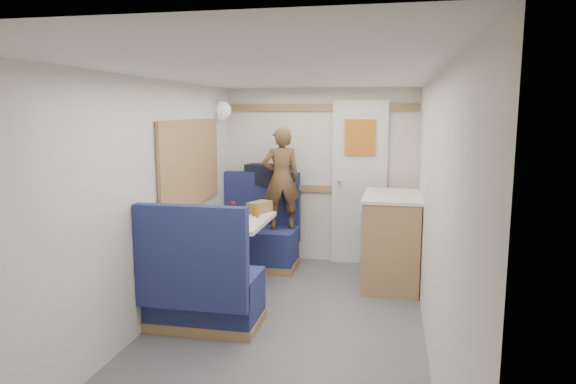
% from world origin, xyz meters
% --- Properties ---
extents(floor, '(4.50, 4.50, 0.00)m').
position_xyz_m(floor, '(0.00, 0.00, 0.00)').
color(floor, '#515156').
rests_on(floor, ground).
extents(ceiling, '(4.50, 4.50, 0.00)m').
position_xyz_m(ceiling, '(0.00, 0.00, 2.00)').
color(ceiling, silver).
rests_on(ceiling, wall_back).
extents(wall_back, '(2.20, 0.02, 2.00)m').
position_xyz_m(wall_back, '(0.00, 2.25, 1.00)').
color(wall_back, silver).
rests_on(wall_back, floor).
extents(wall_left, '(0.02, 4.50, 2.00)m').
position_xyz_m(wall_left, '(-1.10, 0.00, 1.00)').
color(wall_left, silver).
rests_on(wall_left, floor).
extents(wall_right, '(0.02, 4.50, 2.00)m').
position_xyz_m(wall_right, '(1.10, 0.00, 1.00)').
color(wall_right, silver).
rests_on(wall_right, floor).
extents(oak_trim_low, '(2.15, 0.02, 0.08)m').
position_xyz_m(oak_trim_low, '(0.00, 2.23, 0.85)').
color(oak_trim_low, olive).
rests_on(oak_trim_low, wall_back).
extents(oak_trim_high, '(2.15, 0.02, 0.08)m').
position_xyz_m(oak_trim_high, '(0.00, 2.23, 1.78)').
color(oak_trim_high, olive).
rests_on(oak_trim_high, wall_back).
extents(side_window, '(0.04, 1.30, 0.72)m').
position_xyz_m(side_window, '(-1.08, 1.00, 1.25)').
color(side_window, '#9DA88F').
rests_on(side_window, wall_left).
extents(rear_door, '(0.62, 0.12, 1.86)m').
position_xyz_m(rear_door, '(0.45, 2.22, 0.97)').
color(rear_door, white).
rests_on(rear_door, wall_back).
extents(dinette_table, '(0.62, 0.92, 0.72)m').
position_xyz_m(dinette_table, '(-0.65, 1.00, 0.57)').
color(dinette_table, white).
rests_on(dinette_table, floor).
extents(bench_far, '(0.90, 0.59, 1.05)m').
position_xyz_m(bench_far, '(-0.65, 1.86, 0.30)').
color(bench_far, '#181A4E').
rests_on(bench_far, floor).
extents(bench_near, '(0.90, 0.59, 1.05)m').
position_xyz_m(bench_near, '(-0.65, 0.14, 0.30)').
color(bench_near, '#181A4E').
rests_on(bench_near, floor).
extents(ledge, '(0.90, 0.14, 0.04)m').
position_xyz_m(ledge, '(-0.65, 2.12, 0.88)').
color(ledge, olive).
rests_on(ledge, bench_far).
extents(dome_light, '(0.20, 0.20, 0.20)m').
position_xyz_m(dome_light, '(-1.04, 1.85, 1.75)').
color(dome_light, white).
rests_on(dome_light, wall_left).
extents(galley_counter, '(0.57, 0.92, 0.92)m').
position_xyz_m(galley_counter, '(0.82, 1.55, 0.47)').
color(galley_counter, olive).
rests_on(galley_counter, floor).
extents(person, '(0.48, 0.39, 1.12)m').
position_xyz_m(person, '(-0.37, 1.85, 1.01)').
color(person, brown).
rests_on(person, bench_far).
extents(duffel_bag, '(0.53, 0.34, 0.24)m').
position_xyz_m(duffel_bag, '(-0.59, 2.12, 1.02)').
color(duffel_bag, black).
rests_on(duffel_bag, ledge).
extents(tray, '(0.34, 0.41, 0.02)m').
position_xyz_m(tray, '(-0.57, 0.87, 0.73)').
color(tray, white).
rests_on(tray, dinette_table).
extents(orange_fruit, '(0.07, 0.07, 0.07)m').
position_xyz_m(orange_fruit, '(-0.45, 0.69, 0.77)').
color(orange_fruit, orange).
rests_on(orange_fruit, tray).
extents(cheese_block, '(0.12, 0.09, 0.04)m').
position_xyz_m(cheese_block, '(-0.54, 0.91, 0.76)').
color(cheese_block, '#E3D983').
rests_on(cheese_block, tray).
extents(wine_glass, '(0.08, 0.08, 0.17)m').
position_xyz_m(wine_glass, '(-0.68, 1.06, 0.84)').
color(wine_glass, white).
rests_on(wine_glass, dinette_table).
extents(tumbler_left, '(0.07, 0.07, 0.12)m').
position_xyz_m(tumbler_left, '(-0.82, 0.72, 0.78)').
color(tumbler_left, white).
rests_on(tumbler_left, dinette_table).
extents(tumbler_mid, '(0.06, 0.06, 0.10)m').
position_xyz_m(tumbler_mid, '(-0.68, 1.17, 0.77)').
color(tumbler_mid, white).
rests_on(tumbler_mid, dinette_table).
extents(tumbler_right, '(0.07, 0.07, 0.12)m').
position_xyz_m(tumbler_right, '(-0.60, 0.98, 0.78)').
color(tumbler_right, white).
rests_on(tumbler_right, dinette_table).
extents(beer_glass, '(0.07, 0.07, 0.10)m').
position_xyz_m(beer_glass, '(-0.47, 1.13, 0.77)').
color(beer_glass, '#915815').
rests_on(beer_glass, dinette_table).
extents(pepper_grinder, '(0.04, 0.04, 0.10)m').
position_xyz_m(pepper_grinder, '(-0.70, 1.16, 0.77)').
color(pepper_grinder, black).
rests_on(pepper_grinder, dinette_table).
extents(bread_loaf, '(0.23, 0.30, 0.11)m').
position_xyz_m(bread_loaf, '(-0.50, 1.38, 0.78)').
color(bread_loaf, brown).
rests_on(bread_loaf, dinette_table).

